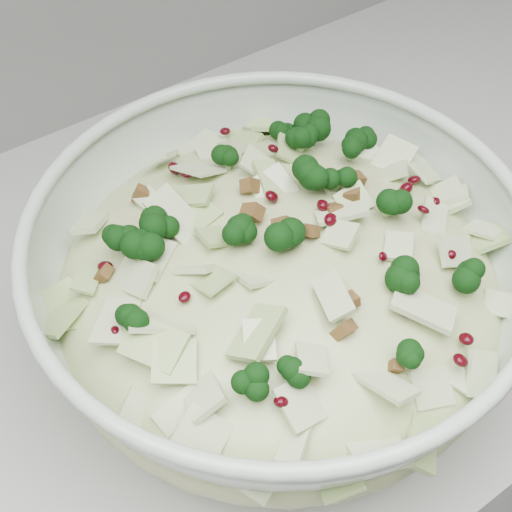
# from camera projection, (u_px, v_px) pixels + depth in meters

# --- Properties ---
(counter) EXTENTS (3.60, 0.60, 0.90)m
(counter) POSITION_uv_depth(u_px,v_px,m) (374.00, 378.00, 1.10)
(counter) COLOR #A8A8A3
(counter) RESTS_ON floor
(mixing_bowl) EXTENTS (0.40, 0.40, 0.15)m
(mixing_bowl) POSITION_uv_depth(u_px,v_px,m) (278.00, 287.00, 0.55)
(mixing_bowl) COLOR #B5C7B6
(mixing_bowl) RESTS_ON counter
(salad) EXTENTS (0.46, 0.46, 0.15)m
(salad) POSITION_uv_depth(u_px,v_px,m) (278.00, 267.00, 0.53)
(salad) COLOR beige
(salad) RESTS_ON mixing_bowl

